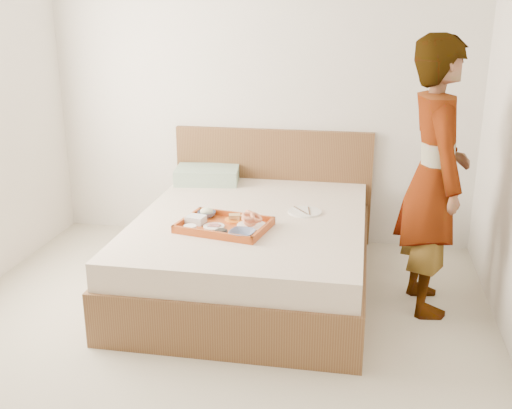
{
  "coord_description": "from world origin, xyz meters",
  "views": [
    {
      "loc": [
        0.85,
        -2.91,
        1.93
      ],
      "look_at": [
        0.16,
        0.9,
        0.65
      ],
      "focal_mm": 42.6,
      "sensor_mm": 36.0,
      "label": 1
    }
  ],
  "objects_px": {
    "bed": "(252,251)",
    "dinner_plate": "(305,212)",
    "tray": "(224,225)",
    "person": "(434,178)"
  },
  "relations": [
    {
      "from": "bed",
      "to": "dinner_plate",
      "type": "xyz_separation_m",
      "value": [
        0.36,
        0.14,
        0.27
      ]
    },
    {
      "from": "bed",
      "to": "tray",
      "type": "distance_m",
      "value": 0.42
    },
    {
      "from": "dinner_plate",
      "to": "tray",
      "type": "bearing_deg",
      "value": -139.77
    },
    {
      "from": "bed",
      "to": "dinner_plate",
      "type": "bearing_deg",
      "value": 21.04
    },
    {
      "from": "tray",
      "to": "person",
      "type": "xyz_separation_m",
      "value": [
        1.32,
        0.2,
        0.33
      ]
    },
    {
      "from": "tray",
      "to": "person",
      "type": "height_order",
      "value": "person"
    },
    {
      "from": "dinner_plate",
      "to": "person",
      "type": "xyz_separation_m",
      "value": [
        0.83,
        -0.21,
        0.35
      ]
    },
    {
      "from": "tray",
      "to": "person",
      "type": "bearing_deg",
      "value": 19.72
    },
    {
      "from": "dinner_plate",
      "to": "person",
      "type": "height_order",
      "value": "person"
    },
    {
      "from": "bed",
      "to": "person",
      "type": "height_order",
      "value": "person"
    }
  ]
}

